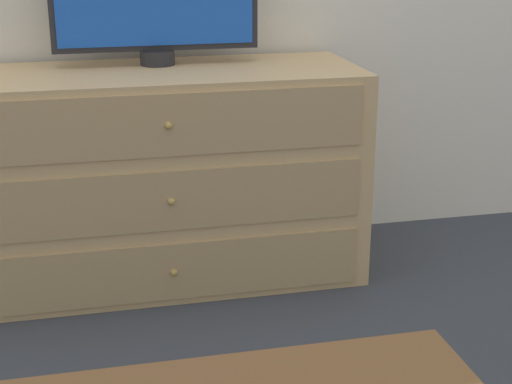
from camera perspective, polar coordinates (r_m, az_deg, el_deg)
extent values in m
plane|color=#383D47|center=(3.12, -7.60, -3.70)|extent=(12.00, 12.00, 0.00)
cube|color=tan|center=(2.73, -6.86, 1.16)|extent=(1.35, 0.52, 0.73)
cube|color=tan|center=(2.57, -6.00, -5.80)|extent=(1.25, 0.01, 0.20)
sphere|color=tan|center=(2.57, -5.98, -5.85)|extent=(0.02, 0.02, 0.02)
cube|color=tan|center=(2.48, -6.19, -0.66)|extent=(1.25, 0.01, 0.20)
sphere|color=tan|center=(2.47, -6.17, -0.70)|extent=(0.02, 0.02, 0.02)
cube|color=tan|center=(2.41, -6.39, 4.84)|extent=(1.25, 0.01, 0.20)
sphere|color=tan|center=(2.40, -6.38, 4.80)|extent=(0.02, 0.02, 0.02)
cylinder|color=#232328|center=(2.74, -7.19, 9.66)|extent=(0.12, 0.12, 0.05)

